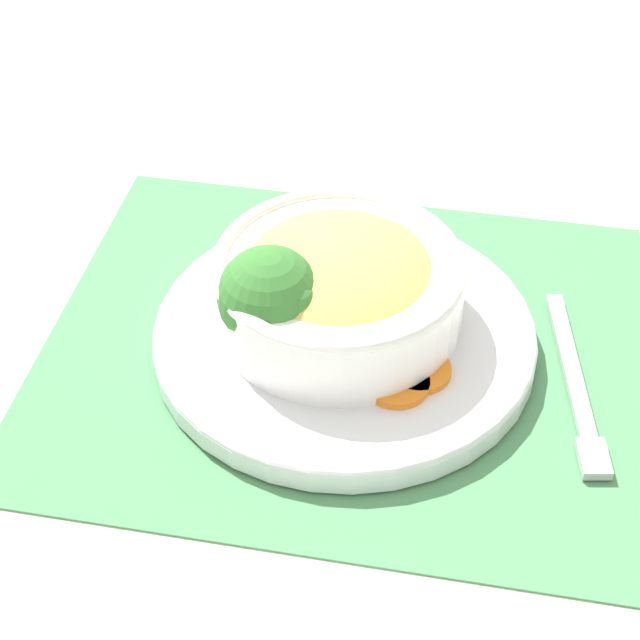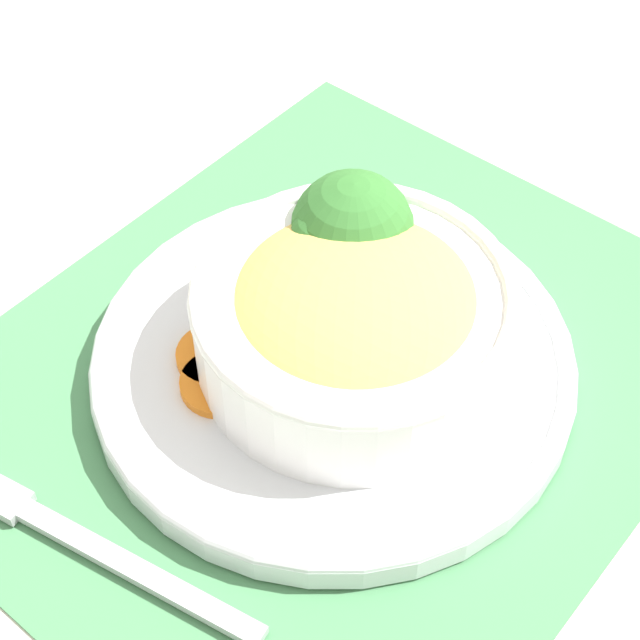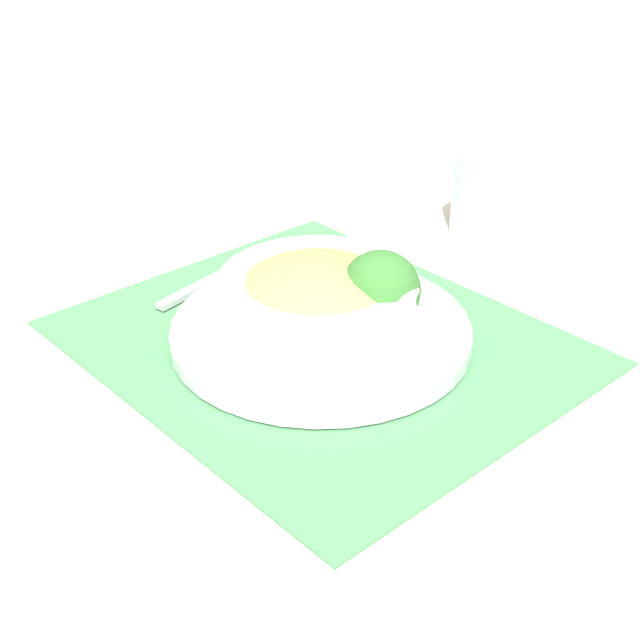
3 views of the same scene
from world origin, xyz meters
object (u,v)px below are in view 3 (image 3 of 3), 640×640
(bowl, at_px, (318,299))
(broccoli_floret, at_px, (380,290))
(fork, at_px, (232,269))
(water_glass, at_px, (482,198))

(bowl, xyz_separation_m, broccoli_floret, (0.04, 0.04, 0.01))
(fork, bearing_deg, bowl, -21.82)
(bowl, height_order, broccoli_floret, broccoli_floret)
(broccoli_floret, bearing_deg, bowl, -139.76)
(broccoli_floret, distance_m, water_glass, 0.32)
(water_glass, height_order, fork, water_glass)
(bowl, relative_size, fork, 1.01)
(broccoli_floret, relative_size, water_glass, 0.86)
(bowl, height_order, fork, bowl)
(broccoli_floret, height_order, fork, broccoli_floret)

